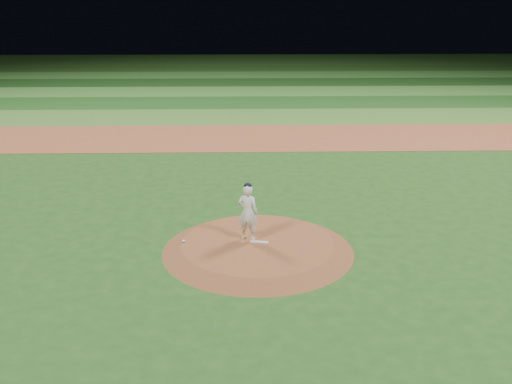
% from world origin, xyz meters
% --- Properties ---
extents(ground, '(120.00, 120.00, 0.00)m').
position_xyz_m(ground, '(0.00, 0.00, 0.00)').
color(ground, '#224E19').
rests_on(ground, ground).
extents(infield_dirt_band, '(70.00, 6.00, 0.02)m').
position_xyz_m(infield_dirt_band, '(0.00, 14.00, 0.01)').
color(infield_dirt_band, '#984E2F').
rests_on(infield_dirt_band, ground).
extents(outfield_stripe_0, '(70.00, 5.00, 0.02)m').
position_xyz_m(outfield_stripe_0, '(0.00, 19.50, 0.01)').
color(outfield_stripe_0, '#42782B').
rests_on(outfield_stripe_0, ground).
extents(outfield_stripe_1, '(70.00, 5.00, 0.02)m').
position_xyz_m(outfield_stripe_1, '(0.00, 24.50, 0.01)').
color(outfield_stripe_1, '#1C4F19').
rests_on(outfield_stripe_1, ground).
extents(outfield_stripe_2, '(70.00, 5.00, 0.02)m').
position_xyz_m(outfield_stripe_2, '(0.00, 29.50, 0.01)').
color(outfield_stripe_2, '#3A7B2C').
rests_on(outfield_stripe_2, ground).
extents(outfield_stripe_3, '(70.00, 5.00, 0.02)m').
position_xyz_m(outfield_stripe_3, '(0.00, 34.50, 0.01)').
color(outfield_stripe_3, '#173F14').
rests_on(outfield_stripe_3, ground).
extents(outfield_stripe_4, '(70.00, 5.00, 0.02)m').
position_xyz_m(outfield_stripe_4, '(0.00, 39.50, 0.01)').
color(outfield_stripe_4, '#306D27').
rests_on(outfield_stripe_4, ground).
extents(outfield_stripe_5, '(70.00, 5.00, 0.02)m').
position_xyz_m(outfield_stripe_5, '(0.00, 44.50, 0.01)').
color(outfield_stripe_5, '#1E4616').
rests_on(outfield_stripe_5, ground).
extents(pitchers_mound, '(5.50, 5.50, 0.25)m').
position_xyz_m(pitchers_mound, '(0.00, 0.00, 0.12)').
color(pitchers_mound, brown).
rests_on(pitchers_mound, ground).
extents(pitching_rubber, '(0.55, 0.22, 0.03)m').
position_xyz_m(pitching_rubber, '(0.04, -0.01, 0.26)').
color(pitching_rubber, silver).
rests_on(pitching_rubber, pitchers_mound).
extents(rosin_bag, '(0.11, 0.11, 0.06)m').
position_xyz_m(rosin_bag, '(-2.13, 0.09, 0.28)').
color(rosin_bag, silver).
rests_on(rosin_bag, pitchers_mound).
extents(pitcher_on_mound, '(0.71, 0.60, 1.72)m').
position_xyz_m(pitcher_on_mound, '(-0.28, 0.23, 1.10)').
color(pitcher_on_mound, white).
rests_on(pitcher_on_mound, pitchers_mound).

